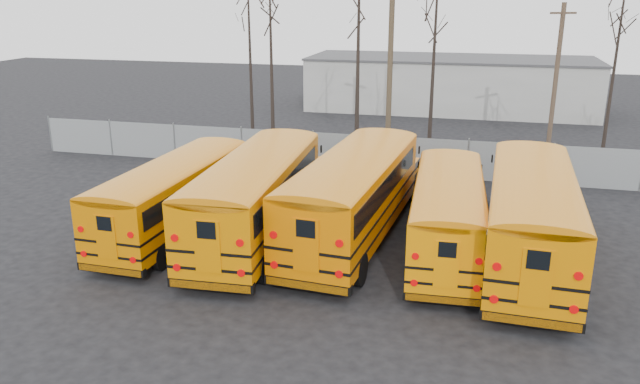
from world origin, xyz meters
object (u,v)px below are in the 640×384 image
(utility_pole_right, at_px, (556,79))
(utility_pole_left, at_px, (390,63))
(bus_a, at_px, (177,190))
(bus_c, at_px, (355,189))
(bus_d, at_px, (448,208))
(bus_e, at_px, (531,209))
(bus_b, at_px, (258,189))

(utility_pole_right, bearing_deg, utility_pole_left, 167.72)
(bus_a, xyz_separation_m, bus_c, (6.78, 1.04, 0.26))
(bus_a, xyz_separation_m, utility_pole_right, (15.14, 16.68, 2.63))
(bus_d, xyz_separation_m, bus_e, (2.78, -0.15, 0.25))
(bus_d, height_order, utility_pole_right, utility_pole_right)
(utility_pole_left, bearing_deg, bus_b, -89.72)
(bus_c, bearing_deg, bus_b, -162.38)
(bus_c, bearing_deg, utility_pole_right, 66.53)
(bus_d, bearing_deg, utility_pole_right, 70.49)
(bus_b, bearing_deg, bus_a, -178.96)
(bus_a, bearing_deg, bus_d, 4.62)
(bus_a, height_order, bus_b, bus_b)
(bus_e, relative_size, utility_pole_left, 1.19)
(bus_a, distance_m, bus_b, 3.25)
(bus_e, xyz_separation_m, utility_pole_right, (2.13, 16.31, 2.41))
(bus_b, height_order, bus_d, bus_b)
(bus_e, height_order, utility_pole_right, utility_pole_right)
(bus_a, height_order, utility_pole_right, utility_pole_right)
(bus_d, bearing_deg, bus_b, 179.78)
(bus_c, relative_size, utility_pole_left, 1.22)
(bus_d, bearing_deg, bus_a, -179.70)
(utility_pole_left, bearing_deg, bus_c, -75.95)
(bus_e, bearing_deg, bus_c, 176.07)
(utility_pole_left, distance_m, utility_pole_right, 9.34)
(bus_e, relative_size, utility_pole_right, 1.41)
(bus_b, height_order, utility_pole_right, utility_pole_right)
(bus_b, relative_size, utility_pole_left, 1.20)
(bus_c, bearing_deg, bus_d, -3.92)
(bus_a, height_order, bus_d, bus_a)
(bus_e, bearing_deg, bus_d, 179.14)
(bus_a, bearing_deg, bus_b, 5.74)
(bus_c, height_order, bus_d, bus_c)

